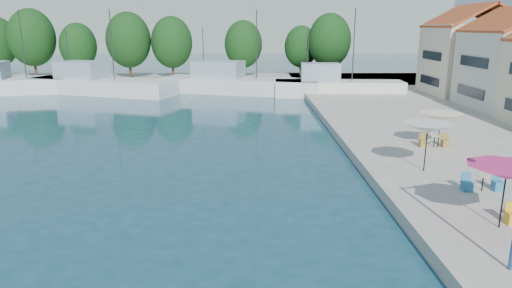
{
  "coord_description": "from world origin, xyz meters",
  "views": [
    {
      "loc": [
        -0.07,
        0.84,
        7.83
      ],
      "look_at": [
        0.23,
        26.0,
        1.35
      ],
      "focal_mm": 32.0,
      "sensor_mm": 36.0,
      "label": 1
    }
  ],
  "objects_px": {
    "trawler_01": "(3,84)",
    "trawler_04": "(335,87)",
    "trawler_02": "(99,85)",
    "umbrella_white": "(428,128)",
    "trawler_03": "(237,84)",
    "umbrella_pink": "(507,173)",
    "umbrella_cream": "(441,117)"
  },
  "relations": [
    {
      "from": "umbrella_pink",
      "to": "umbrella_cream",
      "type": "distance_m",
      "value": 11.87
    },
    {
      "from": "umbrella_cream",
      "to": "umbrella_pink",
      "type": "bearing_deg",
      "value": -101.47
    },
    {
      "from": "trawler_01",
      "to": "umbrella_white",
      "type": "bearing_deg",
      "value": -52.76
    },
    {
      "from": "trawler_03",
      "to": "umbrella_white",
      "type": "xyz_separation_m",
      "value": [
        10.58,
        -33.15,
        1.8
      ]
    },
    {
      "from": "trawler_01",
      "to": "umbrella_pink",
      "type": "distance_m",
      "value": 56.24
    },
    {
      "from": "trawler_02",
      "to": "trawler_03",
      "type": "relative_size",
      "value": 0.95
    },
    {
      "from": "umbrella_pink",
      "to": "trawler_01",
      "type": "bearing_deg",
      "value": 134.43
    },
    {
      "from": "trawler_04",
      "to": "trawler_02",
      "type": "bearing_deg",
      "value": 178.23
    },
    {
      "from": "trawler_01",
      "to": "trawler_02",
      "type": "xyz_separation_m",
      "value": [
        11.77,
        -0.47,
        0.0
      ]
    },
    {
      "from": "trawler_01",
      "to": "umbrella_cream",
      "type": "height_order",
      "value": "trawler_01"
    },
    {
      "from": "trawler_03",
      "to": "umbrella_cream",
      "type": "distance_m",
      "value": 31.35
    },
    {
      "from": "trawler_04",
      "to": "umbrella_pink",
      "type": "height_order",
      "value": "trawler_04"
    },
    {
      "from": "umbrella_white",
      "to": "umbrella_cream",
      "type": "distance_m",
      "value": 5.44
    },
    {
      "from": "umbrella_pink",
      "to": "umbrella_cream",
      "type": "xyz_separation_m",
      "value": [
        2.36,
        11.63,
        -0.23
      ]
    },
    {
      "from": "trawler_03",
      "to": "umbrella_cream",
      "type": "bearing_deg",
      "value": -48.99
    },
    {
      "from": "umbrella_white",
      "to": "trawler_03",
      "type": "bearing_deg",
      "value": 107.7
    },
    {
      "from": "trawler_02",
      "to": "trawler_03",
      "type": "height_order",
      "value": "same"
    },
    {
      "from": "trawler_04",
      "to": "umbrella_cream",
      "type": "relative_size",
      "value": 5.5
    },
    {
      "from": "trawler_01",
      "to": "umbrella_white",
      "type": "relative_size",
      "value": 8.67
    },
    {
      "from": "trawler_03",
      "to": "umbrella_pink",
      "type": "distance_m",
      "value": 41.5
    },
    {
      "from": "trawler_02",
      "to": "trawler_04",
      "type": "height_order",
      "value": "same"
    },
    {
      "from": "trawler_01",
      "to": "trawler_04",
      "type": "relative_size",
      "value": 1.53
    },
    {
      "from": "trawler_01",
      "to": "umbrella_pink",
      "type": "bearing_deg",
      "value": -57.93
    },
    {
      "from": "trawler_02",
      "to": "umbrella_cream",
      "type": "xyz_separation_m",
      "value": [
        29.94,
        -28.05,
        1.44
      ]
    },
    {
      "from": "umbrella_pink",
      "to": "umbrella_cream",
      "type": "height_order",
      "value": "umbrella_pink"
    },
    {
      "from": "trawler_02",
      "to": "umbrella_white",
      "type": "distance_m",
      "value": 42.72
    },
    {
      "from": "trawler_02",
      "to": "trawler_04",
      "type": "bearing_deg",
      "value": 13.65
    },
    {
      "from": "trawler_02",
      "to": "trawler_04",
      "type": "distance_m",
      "value": 28.3
    },
    {
      "from": "trawler_01",
      "to": "umbrella_white",
      "type": "distance_m",
      "value": 51.35
    },
    {
      "from": "trawler_04",
      "to": "umbrella_cream",
      "type": "height_order",
      "value": "trawler_04"
    },
    {
      "from": "trawler_02",
      "to": "umbrella_cream",
      "type": "bearing_deg",
      "value": -23.96
    },
    {
      "from": "trawler_03",
      "to": "umbrella_white",
      "type": "height_order",
      "value": "trawler_03"
    }
  ]
}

